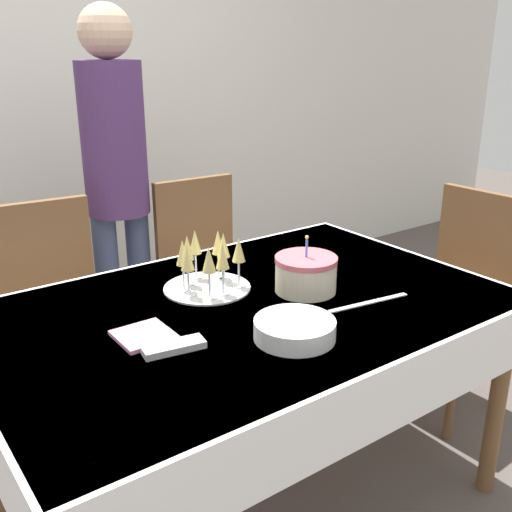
{
  "coord_description": "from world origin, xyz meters",
  "views": [
    {
      "loc": [
        -1.0,
        -1.42,
        1.55
      ],
      "look_at": [
        0.09,
        0.08,
        0.89
      ],
      "focal_mm": 42.0,
      "sensor_mm": 36.0,
      "label": 1
    }
  ],
  "objects_px": {
    "person_standing": "(116,167)",
    "dining_chair_right_end": "(460,292)",
    "plate_stack_main": "(295,329)",
    "birthday_cake": "(306,274)",
    "champagne_tray": "(207,261)",
    "dining_chair_far_left": "(55,310)",
    "dining_chair_far_right": "(207,273)"
  },
  "relations": [
    {
      "from": "person_standing",
      "to": "champagne_tray",
      "type": "bearing_deg",
      "value": -94.8
    },
    {
      "from": "birthday_cake",
      "to": "champagne_tray",
      "type": "bearing_deg",
      "value": 140.24
    },
    {
      "from": "person_standing",
      "to": "dining_chair_far_left",
      "type": "bearing_deg",
      "value": -152.17
    },
    {
      "from": "dining_chair_far_left",
      "to": "plate_stack_main",
      "type": "height_order",
      "value": "dining_chair_far_left"
    },
    {
      "from": "dining_chair_right_end",
      "to": "plate_stack_main",
      "type": "distance_m",
      "value": 1.23
    },
    {
      "from": "champagne_tray",
      "to": "dining_chair_far_left",
      "type": "bearing_deg",
      "value": 115.69
    },
    {
      "from": "dining_chair_far_right",
      "to": "champagne_tray",
      "type": "xyz_separation_m",
      "value": [
        -0.4,
        -0.67,
        0.34
      ]
    },
    {
      "from": "dining_chair_far_left",
      "to": "plate_stack_main",
      "type": "bearing_deg",
      "value": -73.7
    },
    {
      "from": "dining_chair_far_right",
      "to": "birthday_cake",
      "type": "distance_m",
      "value": 0.94
    },
    {
      "from": "birthday_cake",
      "to": "person_standing",
      "type": "height_order",
      "value": "person_standing"
    },
    {
      "from": "dining_chair_right_end",
      "to": "plate_stack_main",
      "type": "xyz_separation_m",
      "value": [
        -1.17,
        -0.27,
        0.27
      ]
    },
    {
      "from": "dining_chair_far_left",
      "to": "person_standing",
      "type": "height_order",
      "value": "person_standing"
    },
    {
      "from": "dining_chair_far_right",
      "to": "birthday_cake",
      "type": "relative_size",
      "value": 4.67
    },
    {
      "from": "birthday_cake",
      "to": "person_standing",
      "type": "xyz_separation_m",
      "value": [
        -0.18,
        1.09,
        0.2
      ]
    },
    {
      "from": "dining_chair_far_right",
      "to": "plate_stack_main",
      "type": "relative_size",
      "value": 4.19
    },
    {
      "from": "birthday_cake",
      "to": "dining_chair_far_left",
      "type": "bearing_deg",
      "value": 123.13
    },
    {
      "from": "person_standing",
      "to": "dining_chair_right_end",
      "type": "bearing_deg",
      "value": -43.98
    },
    {
      "from": "dining_chair_far_right",
      "to": "champagne_tray",
      "type": "height_order",
      "value": "dining_chair_far_right"
    },
    {
      "from": "dining_chair_right_end",
      "to": "person_standing",
      "type": "height_order",
      "value": "person_standing"
    },
    {
      "from": "champagne_tray",
      "to": "person_standing",
      "type": "distance_m",
      "value": 0.9
    },
    {
      "from": "dining_chair_far_left",
      "to": "dining_chair_far_right",
      "type": "height_order",
      "value": "same"
    },
    {
      "from": "dining_chair_far_left",
      "to": "person_standing",
      "type": "distance_m",
      "value": 0.68
    },
    {
      "from": "dining_chair_far_right",
      "to": "plate_stack_main",
      "type": "height_order",
      "value": "dining_chair_far_right"
    },
    {
      "from": "dining_chair_far_right",
      "to": "champagne_tray",
      "type": "bearing_deg",
      "value": -120.76
    },
    {
      "from": "dining_chair_far_right",
      "to": "dining_chair_right_end",
      "type": "relative_size",
      "value": 1.0
    },
    {
      "from": "dining_chair_right_end",
      "to": "dining_chair_far_right",
      "type": "bearing_deg",
      "value": 132.26
    },
    {
      "from": "birthday_cake",
      "to": "champagne_tray",
      "type": "relative_size",
      "value": 0.7
    },
    {
      "from": "dining_chair_far_right",
      "to": "dining_chair_right_end",
      "type": "distance_m",
      "value": 1.15
    },
    {
      "from": "dining_chair_right_end",
      "to": "plate_stack_main",
      "type": "height_order",
      "value": "dining_chair_right_end"
    },
    {
      "from": "champagne_tray",
      "to": "person_standing",
      "type": "height_order",
      "value": "person_standing"
    },
    {
      "from": "dining_chair_far_right",
      "to": "champagne_tray",
      "type": "relative_size",
      "value": 3.29
    },
    {
      "from": "birthday_cake",
      "to": "champagne_tray",
      "type": "distance_m",
      "value": 0.33
    }
  ]
}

